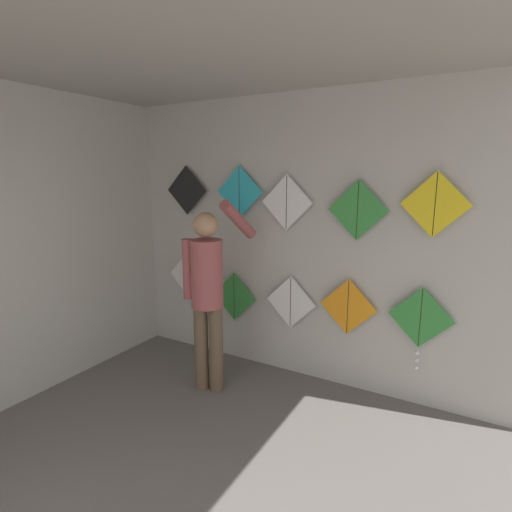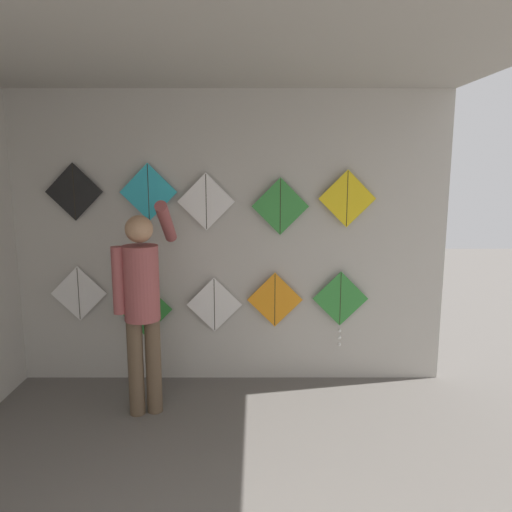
# 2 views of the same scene
# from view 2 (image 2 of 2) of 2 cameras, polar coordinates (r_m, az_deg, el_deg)

# --- Properties ---
(back_panel) EXTENTS (4.53, 0.06, 2.80)m
(back_panel) POSITION_cam_2_polar(r_m,az_deg,el_deg) (4.83, -5.28, 1.84)
(back_panel) COLOR #BCB7AD
(back_panel) RESTS_ON ground
(ceiling_slab) EXTENTS (4.53, 4.82, 0.04)m
(ceiling_slab) POSITION_cam_2_polar(r_m,az_deg,el_deg) (2.85, -9.88, 24.69)
(ceiling_slab) COLOR #A8A399
(shopkeeper) EXTENTS (0.45, 0.69, 1.83)m
(shopkeeper) POSITION_cam_2_polar(r_m,az_deg,el_deg) (4.27, -12.89, -4.58)
(shopkeeper) COLOR brown
(shopkeeper) RESTS_ON ground
(kite_0) EXTENTS (0.54, 0.01, 0.54)m
(kite_0) POSITION_cam_2_polar(r_m,az_deg,el_deg) (5.12, -19.62, -4.07)
(kite_0) COLOR white
(kite_1) EXTENTS (0.54, 0.01, 0.54)m
(kite_1) POSITION_cam_2_polar(r_m,az_deg,el_deg) (4.99, -12.62, -5.98)
(kite_1) COLOR #338C38
(kite_2) EXTENTS (0.54, 0.01, 0.54)m
(kite_2) POSITION_cam_2_polar(r_m,az_deg,el_deg) (4.87, -4.79, -5.57)
(kite_2) COLOR white
(kite_3) EXTENTS (0.54, 0.01, 0.54)m
(kite_3) POSITION_cam_2_polar(r_m,az_deg,el_deg) (4.84, 2.16, -5.02)
(kite_3) COLOR orange
(kite_4) EXTENTS (0.54, 0.04, 0.75)m
(kite_4) POSITION_cam_2_polar(r_m,az_deg,el_deg) (4.92, 9.59, -5.30)
(kite_4) COLOR #338C38
(kite_5) EXTENTS (0.54, 0.01, 0.54)m
(kite_5) POSITION_cam_2_polar(r_m,az_deg,el_deg) (4.97, -20.10, 6.91)
(kite_5) COLOR black
(kite_6) EXTENTS (0.54, 0.01, 0.54)m
(kite_6) POSITION_cam_2_polar(r_m,az_deg,el_deg) (4.78, -12.21, 7.14)
(kite_6) COLOR #28B2C6
(kite_7) EXTENTS (0.54, 0.01, 0.54)m
(kite_7) POSITION_cam_2_polar(r_m,az_deg,el_deg) (4.71, -5.73, 6.20)
(kite_7) COLOR white
(kite_8) EXTENTS (0.54, 0.01, 0.54)m
(kite_8) POSITION_cam_2_polar(r_m,az_deg,el_deg) (4.69, 2.78, 5.68)
(kite_8) COLOR #338C38
(kite_9) EXTENTS (0.54, 0.01, 0.54)m
(kite_9) POSITION_cam_2_polar(r_m,az_deg,el_deg) (4.76, 10.36, 6.46)
(kite_9) COLOR yellow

